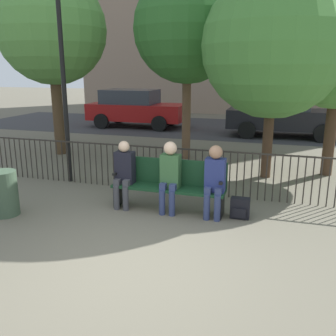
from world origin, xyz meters
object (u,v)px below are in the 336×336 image
at_px(tree_0, 274,46).
at_px(seated_person_1, 170,173).
at_px(trash_bin, 4,193).
at_px(backpack, 240,208).
at_px(seated_person_2, 215,177).
at_px(tree_2, 52,30).
at_px(lamp_post, 62,57).
at_px(parked_car_1, 283,114).
at_px(seated_person_0, 124,171).
at_px(tree_3, 187,29).
at_px(park_bench, 169,183).
at_px(parked_car_0, 135,108).

bearing_deg(tree_0, seated_person_1, -118.65).
distance_m(tree_0, trash_bin, 6.27).
relative_size(seated_person_1, backpack, 3.53).
xyz_separation_m(seated_person_2, tree_2, (-5.34, 3.60, 2.84)).
height_order(seated_person_2, lamp_post, lamp_post).
relative_size(parked_car_1, trash_bin, 5.27).
xyz_separation_m(seated_person_0, seated_person_2, (1.67, 0.00, 0.02)).
relative_size(tree_2, trash_bin, 6.41).
relative_size(tree_3, lamp_post, 1.18).
bearing_deg(lamp_post, tree_3, 56.28).
distance_m(park_bench, seated_person_1, 0.26).
relative_size(tree_2, parked_car_0, 1.22).
relative_size(seated_person_2, lamp_post, 0.30).
height_order(seated_person_2, backpack, seated_person_2).
bearing_deg(tree_3, lamp_post, -123.72).
relative_size(park_bench, seated_person_2, 1.63).
bearing_deg(seated_person_2, parked_car_0, 119.17).
xyz_separation_m(lamp_post, trash_bin, (0.01, -2.14, -2.34)).
distance_m(parked_car_0, trash_bin, 10.37).
bearing_deg(tree_2, park_bench, -37.69).
relative_size(seated_person_1, tree_0, 0.28).
height_order(seated_person_1, tree_0, tree_0).
xyz_separation_m(seated_person_0, tree_0, (2.41, 2.81, 2.30)).
distance_m(seated_person_2, tree_2, 7.04).
xyz_separation_m(tree_3, lamp_post, (-1.98, -2.97, -0.78)).
bearing_deg(tree_3, seated_person_1, -79.62).
xyz_separation_m(seated_person_1, parked_car_1, (1.83, 8.62, 0.12)).
bearing_deg(park_bench, tree_3, 100.03).
relative_size(lamp_post, trash_bin, 5.30).
distance_m(tree_0, parked_car_1, 6.20).
distance_m(seated_person_0, backpack, 2.18).
xyz_separation_m(backpack, lamp_post, (-3.98, 1.09, 2.56)).
bearing_deg(lamp_post, parked_car_1, 58.57).
bearing_deg(trash_bin, seated_person_2, 15.66).
height_order(park_bench, seated_person_2, seated_person_2).
bearing_deg(backpack, park_bench, 177.20).
distance_m(seated_person_1, seated_person_2, 0.80).
relative_size(park_bench, seated_person_1, 1.60).
distance_m(seated_person_2, parked_car_1, 8.69).
bearing_deg(seated_person_0, trash_bin, -151.95).
bearing_deg(parked_car_0, tree_0, -47.48).
bearing_deg(tree_0, tree_3, 150.28).
distance_m(seated_person_1, backpack, 1.36).
distance_m(parked_car_1, trash_bin, 10.65).
height_order(tree_0, tree_2, tree_2).
bearing_deg(seated_person_1, parked_car_1, 78.01).
relative_size(tree_0, parked_car_1, 1.09).
bearing_deg(seated_person_1, lamp_post, 157.16).
xyz_separation_m(seated_person_2, lamp_post, (-3.53, 1.15, 2.02)).
distance_m(backpack, parked_car_0, 10.77).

